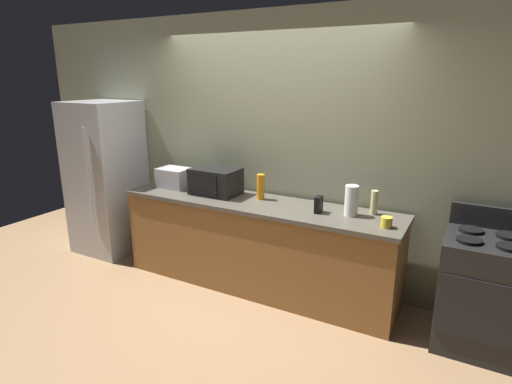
{
  "coord_description": "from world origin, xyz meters",
  "views": [
    {
      "loc": [
        1.88,
        -3.01,
        2.09
      ],
      "look_at": [
        0.0,
        0.4,
        1.0
      ],
      "focal_mm": 29.37,
      "sensor_mm": 36.0,
      "label": 1
    }
  ],
  "objects_px": {
    "microwave": "(216,181)",
    "bottle_hand_soap": "(374,202)",
    "mug_yellow": "(386,222)",
    "toaster_oven": "(174,178)",
    "refrigerator": "(107,178)",
    "bottle_dish_soap": "(261,187)",
    "paper_towel_roll": "(351,201)",
    "stove_range": "(481,292)",
    "cordless_phone": "(319,204)"
  },
  "relations": [
    {
      "from": "refrigerator",
      "to": "paper_towel_roll",
      "type": "distance_m",
      "value": 2.98
    },
    {
      "from": "bottle_dish_soap",
      "to": "mug_yellow",
      "type": "height_order",
      "value": "bottle_dish_soap"
    },
    {
      "from": "cordless_phone",
      "to": "bottle_dish_soap",
      "type": "distance_m",
      "value": 0.67
    },
    {
      "from": "bottle_dish_soap",
      "to": "mug_yellow",
      "type": "bearing_deg",
      "value": -9.62
    },
    {
      "from": "refrigerator",
      "to": "cordless_phone",
      "type": "distance_m",
      "value": 2.7
    },
    {
      "from": "bottle_hand_soap",
      "to": "toaster_oven",
      "type": "bearing_deg",
      "value": -176.75
    },
    {
      "from": "microwave",
      "to": "bottle_hand_soap",
      "type": "xyz_separation_m",
      "value": [
        1.59,
        0.13,
        -0.03
      ]
    },
    {
      "from": "microwave",
      "to": "paper_towel_roll",
      "type": "bearing_deg",
      "value": 0.09
    },
    {
      "from": "refrigerator",
      "to": "toaster_oven",
      "type": "xyz_separation_m",
      "value": [
        1.0,
        0.06,
        0.1
      ]
    },
    {
      "from": "bottle_dish_soap",
      "to": "mug_yellow",
      "type": "xyz_separation_m",
      "value": [
        1.27,
        -0.22,
        -0.08
      ]
    },
    {
      "from": "microwave",
      "to": "bottle_dish_soap",
      "type": "height_order",
      "value": "microwave"
    },
    {
      "from": "refrigerator",
      "to": "cordless_phone",
      "type": "height_order",
      "value": "refrigerator"
    },
    {
      "from": "toaster_oven",
      "to": "bottle_dish_soap",
      "type": "relative_size",
      "value": 1.35
    },
    {
      "from": "stove_range",
      "to": "cordless_phone",
      "type": "bearing_deg",
      "value": -179.48
    },
    {
      "from": "refrigerator",
      "to": "bottle_hand_soap",
      "type": "relative_size",
      "value": 8.35
    },
    {
      "from": "bottle_hand_soap",
      "to": "cordless_phone",
      "type": "bearing_deg",
      "value": -156.37
    },
    {
      "from": "refrigerator",
      "to": "cordless_phone",
      "type": "xyz_separation_m",
      "value": [
        2.7,
        -0.01,
        0.07
      ]
    },
    {
      "from": "stove_range",
      "to": "mug_yellow",
      "type": "xyz_separation_m",
      "value": [
        -0.74,
        -0.11,
        0.48
      ]
    },
    {
      "from": "toaster_oven",
      "to": "bottle_hand_soap",
      "type": "relative_size",
      "value": 1.58
    },
    {
      "from": "paper_towel_roll",
      "to": "mug_yellow",
      "type": "height_order",
      "value": "paper_towel_roll"
    },
    {
      "from": "bottle_hand_soap",
      "to": "refrigerator",
      "type": "bearing_deg",
      "value": -176.68
    },
    {
      "from": "microwave",
      "to": "cordless_phone",
      "type": "bearing_deg",
      "value": -3.01
    },
    {
      "from": "stove_range",
      "to": "bottle_hand_soap",
      "type": "distance_m",
      "value": 1.08
    },
    {
      "from": "bottle_dish_soap",
      "to": "stove_range",
      "type": "bearing_deg",
      "value": -3.12
    },
    {
      "from": "paper_towel_roll",
      "to": "bottle_hand_soap",
      "type": "xyz_separation_m",
      "value": [
        0.17,
        0.13,
        -0.03
      ]
    },
    {
      "from": "stove_range",
      "to": "microwave",
      "type": "xyz_separation_m",
      "value": [
        -2.5,
        0.05,
        0.57
      ]
    },
    {
      "from": "paper_towel_roll",
      "to": "mug_yellow",
      "type": "relative_size",
      "value": 2.94
    },
    {
      "from": "stove_range",
      "to": "bottle_hand_soap",
      "type": "relative_size",
      "value": 5.01
    },
    {
      "from": "refrigerator",
      "to": "mug_yellow",
      "type": "relative_size",
      "value": 19.6
    },
    {
      "from": "toaster_oven",
      "to": "bottle_dish_soap",
      "type": "height_order",
      "value": "bottle_dish_soap"
    },
    {
      "from": "stove_range",
      "to": "paper_towel_roll",
      "type": "height_order",
      "value": "paper_towel_roll"
    },
    {
      "from": "refrigerator",
      "to": "paper_towel_roll",
      "type": "relative_size",
      "value": 6.67
    },
    {
      "from": "microwave",
      "to": "bottle_dish_soap",
      "type": "bearing_deg",
      "value": 7.07
    },
    {
      "from": "bottle_hand_soap",
      "to": "bottle_dish_soap",
      "type": "bearing_deg",
      "value": -176.22
    },
    {
      "from": "microwave",
      "to": "paper_towel_roll",
      "type": "distance_m",
      "value": 1.42
    },
    {
      "from": "mug_yellow",
      "to": "paper_towel_roll",
      "type": "bearing_deg",
      "value": 155.38
    },
    {
      "from": "microwave",
      "to": "cordless_phone",
      "type": "xyz_separation_m",
      "value": [
        1.15,
        -0.06,
        -0.06
      ]
    },
    {
      "from": "toaster_oven",
      "to": "microwave",
      "type": "bearing_deg",
      "value": -1.27
    },
    {
      "from": "bottle_hand_soap",
      "to": "mug_yellow",
      "type": "relative_size",
      "value": 2.35
    },
    {
      "from": "toaster_oven",
      "to": "paper_towel_roll",
      "type": "distance_m",
      "value": 1.98
    },
    {
      "from": "mug_yellow",
      "to": "toaster_oven",
      "type": "bearing_deg",
      "value": 175.9
    },
    {
      "from": "paper_towel_roll",
      "to": "cordless_phone",
      "type": "distance_m",
      "value": 0.29
    },
    {
      "from": "refrigerator",
      "to": "stove_range",
      "type": "bearing_deg",
      "value": 0.0
    },
    {
      "from": "toaster_oven",
      "to": "cordless_phone",
      "type": "xyz_separation_m",
      "value": [
        1.7,
        -0.07,
        -0.03
      ]
    },
    {
      "from": "refrigerator",
      "to": "toaster_oven",
      "type": "relative_size",
      "value": 5.29
    },
    {
      "from": "toaster_oven",
      "to": "stove_range",
      "type": "bearing_deg",
      "value": -1.13
    },
    {
      "from": "refrigerator",
      "to": "toaster_oven",
      "type": "height_order",
      "value": "refrigerator"
    },
    {
      "from": "microwave",
      "to": "cordless_phone",
      "type": "relative_size",
      "value": 3.2
    },
    {
      "from": "bottle_dish_soap",
      "to": "refrigerator",
      "type": "bearing_deg",
      "value": -176.93
    },
    {
      "from": "refrigerator",
      "to": "bottle_dish_soap",
      "type": "xyz_separation_m",
      "value": [
        2.04,
        0.11,
        0.13
      ]
    }
  ]
}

